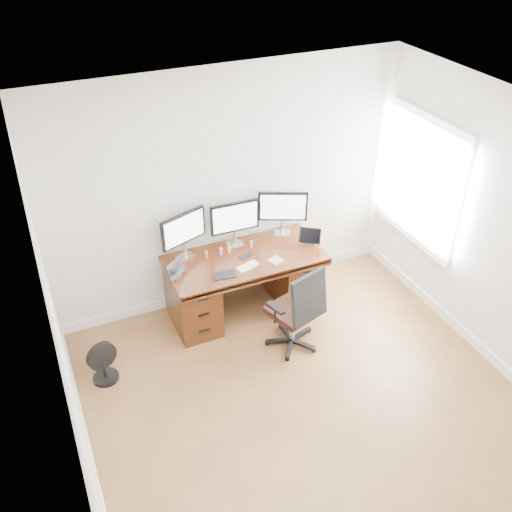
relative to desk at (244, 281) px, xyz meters
name	(u,v)px	position (x,y,z in m)	size (l,w,h in m)	color
ground	(322,426)	(0.00, -1.83, -0.40)	(4.50, 4.50, 0.00)	brown
back_wall	(228,190)	(0.00, 0.42, 0.95)	(4.00, 0.10, 2.70)	silver
desk	(244,281)	(0.00, 0.00, 0.00)	(1.70, 0.80, 0.75)	#411D0D
office_chair	(296,322)	(0.26, -0.78, -0.07)	(0.67, 0.67, 1.00)	black
floor_fan	(103,363)	(-1.69, -0.44, -0.19)	(0.31, 0.26, 0.45)	black
monitor_left	(183,230)	(-0.58, 0.24, 0.68)	(0.53, 0.22, 0.53)	silver
monitor_center	(235,219)	(0.00, 0.24, 0.68)	(0.55, 0.15, 0.53)	silver
monitor_right	(283,208)	(0.58, 0.24, 0.68)	(0.51, 0.26, 0.53)	silver
tablet_left	(176,270)	(-0.78, -0.08, 0.43)	(0.23, 0.20, 0.19)	silver
tablet_right	(310,237)	(0.77, -0.08, 0.43)	(0.23, 0.19, 0.19)	silver
keyboard	(248,267)	(-0.04, -0.22, 0.36)	(0.25, 0.11, 0.01)	silver
trackpad	(276,260)	(0.28, -0.23, 0.35)	(0.14, 0.14, 0.01)	#BABDC2
drawing_tablet	(225,275)	(-0.32, -0.25, 0.35)	(0.23, 0.14, 0.01)	black
phone	(245,256)	(0.01, -0.03, 0.35)	(0.14, 0.07, 0.01)	black
figurine_brown	(206,254)	(-0.38, 0.12, 0.40)	(0.04, 0.04, 0.09)	brown
figurine_purple	(221,251)	(-0.22, 0.12, 0.40)	(0.04, 0.04, 0.09)	#936CD8
figurine_yellow	(229,249)	(-0.12, 0.12, 0.40)	(0.04, 0.04, 0.09)	#D2C758
figurine_pink	(251,243)	(0.14, 0.12, 0.40)	(0.04, 0.04, 0.09)	pink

